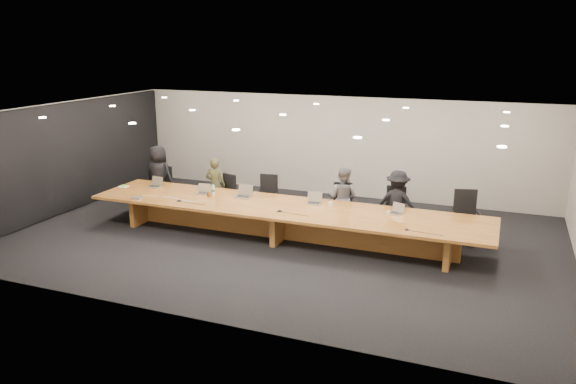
{
  "coord_description": "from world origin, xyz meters",
  "views": [
    {
      "loc": [
        4.45,
        -10.99,
        4.31
      ],
      "look_at": [
        0.0,
        0.3,
        1.0
      ],
      "focal_mm": 35.0,
      "sensor_mm": 36.0,
      "label": 1
    }
  ],
  "objects_px": {
    "amber_mug": "(209,194)",
    "mic_left": "(179,200)",
    "mic_right": "(407,229)",
    "laptop_e": "(396,209)",
    "laptop_a": "(154,182)",
    "chair_left": "(224,194)",
    "av_box": "(137,198)",
    "person_b": "(215,185)",
    "laptop_b": "(203,189)",
    "laptop_d": "(314,198)",
    "person_c": "(343,198)",
    "person_d": "(397,203)",
    "paper_cup_far": "(388,213)",
    "chair_mid_right": "(342,205)",
    "person_a": "(159,176)",
    "laptop_c": "(243,191)",
    "chair_mid_left": "(266,196)",
    "paper_cup_near": "(331,204)",
    "conference_table": "(283,216)",
    "water_bottle": "(213,190)",
    "mic_center": "(280,211)",
    "chair_far_right": "(466,217)",
    "chair_far_left": "(162,186)",
    "chair_right": "(394,210)"
  },
  "relations": [
    {
      "from": "mic_center",
      "to": "mic_right",
      "type": "xyz_separation_m",
      "value": [
        2.75,
        -0.21,
        -0.0
      ]
    },
    {
      "from": "laptop_c",
      "to": "av_box",
      "type": "xyz_separation_m",
      "value": [
        -2.23,
        -1.0,
        -0.13
      ]
    },
    {
      "from": "chair_mid_left",
      "to": "mic_right",
      "type": "height_order",
      "value": "chair_mid_left"
    },
    {
      "from": "person_c",
      "to": "laptop_d",
      "type": "xyz_separation_m",
      "value": [
        -0.47,
        -0.75,
        0.15
      ]
    },
    {
      "from": "amber_mug",
      "to": "mic_left",
      "type": "distance_m",
      "value": 0.74
    },
    {
      "from": "person_c",
      "to": "laptop_b",
      "type": "relative_size",
      "value": 4.98
    },
    {
      "from": "conference_table",
      "to": "laptop_d",
      "type": "relative_size",
      "value": 27.1
    },
    {
      "from": "chair_far_right",
      "to": "laptop_d",
      "type": "relative_size",
      "value": 3.53
    },
    {
      "from": "chair_mid_left",
      "to": "laptop_e",
      "type": "xyz_separation_m",
      "value": [
        3.39,
        -0.93,
        0.32
      ]
    },
    {
      "from": "chair_right",
      "to": "mic_right",
      "type": "bearing_deg",
      "value": -73.96
    },
    {
      "from": "chair_far_right",
      "to": "paper_cup_near",
      "type": "height_order",
      "value": "chair_far_right"
    },
    {
      "from": "person_b",
      "to": "laptop_b",
      "type": "bearing_deg",
      "value": 93.77
    },
    {
      "from": "conference_table",
      "to": "chair_left",
      "type": "height_order",
      "value": "chair_left"
    },
    {
      "from": "person_d",
      "to": "laptop_e",
      "type": "relative_size",
      "value": 5.14
    },
    {
      "from": "person_d",
      "to": "mic_right",
      "type": "relative_size",
      "value": 14.11
    },
    {
      "from": "person_a",
      "to": "laptop_a",
      "type": "relative_size",
      "value": 4.92
    },
    {
      "from": "water_bottle",
      "to": "chair_left",
      "type": "bearing_deg",
      "value": 104.14
    },
    {
      "from": "person_a",
      "to": "laptop_e",
      "type": "height_order",
      "value": "person_a"
    },
    {
      "from": "mic_left",
      "to": "chair_far_left",
      "type": "bearing_deg",
      "value": 133.45
    },
    {
      "from": "person_a",
      "to": "mic_right",
      "type": "relative_size",
      "value": 15.38
    },
    {
      "from": "chair_right",
      "to": "laptop_a",
      "type": "height_order",
      "value": "chair_right"
    },
    {
      "from": "chair_far_right",
      "to": "conference_table",
      "type": "bearing_deg",
      "value": -177.52
    },
    {
      "from": "chair_right",
      "to": "laptop_a",
      "type": "distance_m",
      "value": 5.92
    },
    {
      "from": "laptop_e",
      "to": "laptop_a",
      "type": "bearing_deg",
      "value": -155.22
    },
    {
      "from": "chair_mid_right",
      "to": "laptop_a",
      "type": "relative_size",
      "value": 3.16
    },
    {
      "from": "conference_table",
      "to": "water_bottle",
      "type": "height_order",
      "value": "water_bottle"
    },
    {
      "from": "chair_mid_right",
      "to": "person_d",
      "type": "xyz_separation_m",
      "value": [
        1.32,
        -0.07,
        0.22
      ]
    },
    {
      "from": "laptop_b",
      "to": "water_bottle",
      "type": "xyz_separation_m",
      "value": [
        0.32,
        -0.07,
        0.01
      ]
    },
    {
      "from": "chair_mid_left",
      "to": "person_c",
      "type": "bearing_deg",
      "value": -7.95
    },
    {
      "from": "laptop_c",
      "to": "amber_mug",
      "type": "bearing_deg",
      "value": -161.29
    },
    {
      "from": "laptop_c",
      "to": "paper_cup_near",
      "type": "xyz_separation_m",
      "value": [
        2.13,
        0.05,
        -0.09
      ]
    },
    {
      "from": "laptop_a",
      "to": "laptop_e",
      "type": "xyz_separation_m",
      "value": [
        6.03,
        -0.01,
        -0.02
      ]
    },
    {
      "from": "chair_left",
      "to": "av_box",
      "type": "relative_size",
      "value": 4.44
    },
    {
      "from": "person_b",
      "to": "laptop_e",
      "type": "bearing_deg",
      "value": 162.74
    },
    {
      "from": "laptop_a",
      "to": "paper_cup_far",
      "type": "distance_m",
      "value": 5.91
    },
    {
      "from": "person_d",
      "to": "av_box",
      "type": "distance_m",
      "value": 5.98
    },
    {
      "from": "person_d",
      "to": "paper_cup_far",
      "type": "bearing_deg",
      "value": 93.72
    },
    {
      "from": "conference_table",
      "to": "mic_right",
      "type": "relative_size",
      "value": 85.18
    },
    {
      "from": "laptop_c",
      "to": "paper_cup_near",
      "type": "height_order",
      "value": "laptop_c"
    },
    {
      "from": "person_d",
      "to": "av_box",
      "type": "height_order",
      "value": "person_d"
    },
    {
      "from": "person_a",
      "to": "amber_mug",
      "type": "distance_m",
      "value": 2.4
    },
    {
      "from": "mic_left",
      "to": "mic_right",
      "type": "height_order",
      "value": "mic_left"
    },
    {
      "from": "conference_table",
      "to": "laptop_e",
      "type": "bearing_deg",
      "value": 8.48
    },
    {
      "from": "person_b",
      "to": "laptop_c",
      "type": "xyz_separation_m",
      "value": [
        1.22,
        -0.9,
        0.18
      ]
    },
    {
      "from": "chair_mid_left",
      "to": "person_c",
      "type": "xyz_separation_m",
      "value": [
        2.0,
        -0.11,
        0.19
      ]
    },
    {
      "from": "chair_mid_left",
      "to": "laptop_b",
      "type": "height_order",
      "value": "chair_mid_left"
    },
    {
      "from": "chair_mid_right",
      "to": "person_a",
      "type": "height_order",
      "value": "person_a"
    },
    {
      "from": "chair_mid_right",
      "to": "laptop_a",
      "type": "xyz_separation_m",
      "value": [
        -4.59,
        -0.93,
        0.36
      ]
    },
    {
      "from": "laptop_a",
      "to": "paper_cup_near",
      "type": "relative_size",
      "value": 3.21
    },
    {
      "from": "chair_left",
      "to": "laptop_d",
      "type": "distance_m",
      "value": 2.82
    }
  ]
}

